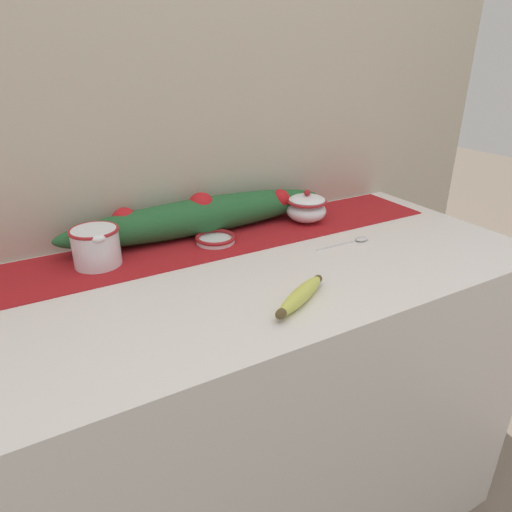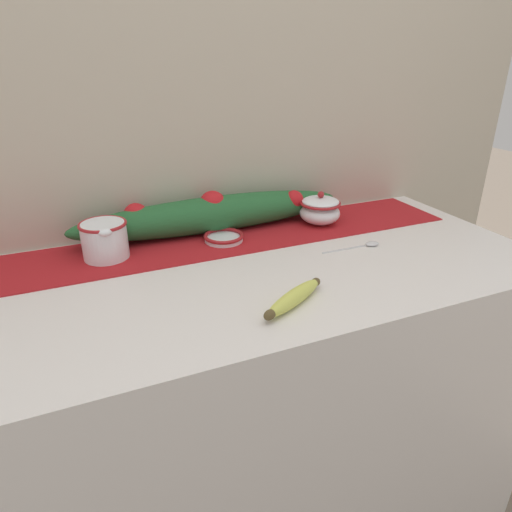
% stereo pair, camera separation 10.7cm
% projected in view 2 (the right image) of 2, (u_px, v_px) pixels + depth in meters
% --- Properties ---
extents(countertop, '(1.52, 0.67, 0.94)m').
position_uv_depth(countertop, '(250.00, 414.00, 1.32)').
color(countertop, silver).
rests_on(countertop, ground_plane).
extents(back_wall, '(2.32, 0.04, 2.40)m').
position_uv_depth(back_wall, '(202.00, 138.00, 1.31)').
color(back_wall, '#B7AD99').
rests_on(back_wall, ground_plane).
extents(table_runner, '(1.40, 0.24, 0.00)m').
position_uv_depth(table_runner, '(222.00, 239.00, 1.29)').
color(table_runner, '#A8191E').
rests_on(table_runner, countertop).
extents(cream_pitcher, '(0.12, 0.14, 0.10)m').
position_uv_depth(cream_pitcher, '(105.00, 239.00, 1.16)').
color(cream_pitcher, white).
rests_on(cream_pitcher, countertop).
extents(sugar_bowl, '(0.12, 0.12, 0.10)m').
position_uv_depth(sugar_bowl, '(320.00, 210.00, 1.39)').
color(sugar_bowl, white).
rests_on(sugar_bowl, countertop).
extents(small_dish, '(0.11, 0.11, 0.02)m').
position_uv_depth(small_dish, '(223.00, 237.00, 1.28)').
color(small_dish, white).
rests_on(small_dish, countertop).
extents(banana, '(0.19, 0.12, 0.03)m').
position_uv_depth(banana, '(294.00, 298.00, 0.96)').
color(banana, '#CCD156').
rests_on(banana, countertop).
extents(spoon, '(0.17, 0.03, 0.01)m').
position_uv_depth(spoon, '(368.00, 244.00, 1.26)').
color(spoon, silver).
rests_on(spoon, countertop).
extents(poinsettia_garland, '(0.82, 0.11, 0.12)m').
position_uv_depth(poinsettia_garland, '(213.00, 213.00, 1.33)').
color(poinsettia_garland, '#235B2D').
rests_on(poinsettia_garland, countertop).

